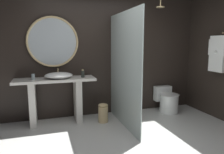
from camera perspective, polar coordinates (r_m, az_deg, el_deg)
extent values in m
cube|color=black|center=(4.49, -4.58, 6.25)|extent=(4.80, 0.10, 2.60)
cube|color=silver|center=(4.11, -15.11, -0.71)|extent=(1.49, 0.48, 0.05)
cube|color=silver|center=(4.21, -20.56, -6.81)|extent=(0.12, 0.41, 0.82)
cube|color=silver|center=(4.24, -9.21, -6.21)|extent=(0.12, 0.41, 0.82)
ellipsoid|color=white|center=(4.08, -14.18, 0.43)|extent=(0.51, 0.42, 0.12)
cylinder|color=#D6B77F|center=(4.27, -14.36, 1.17)|extent=(0.02, 0.02, 0.17)
cylinder|color=#D6B77F|center=(4.19, -14.34, 2.07)|extent=(0.02, 0.14, 0.02)
cylinder|color=silver|center=(4.07, -20.49, 0.05)|extent=(0.06, 0.06, 0.11)
cylinder|color=#282D28|center=(4.12, -7.88, 0.79)|extent=(0.07, 0.07, 0.13)
cylinder|color=#D6B77F|center=(4.11, -7.91, 1.86)|extent=(0.04, 0.04, 0.02)
torus|color=#D6B77F|center=(4.28, -15.65, 9.10)|extent=(0.98, 0.04, 0.98)
cylinder|color=#B2BCC1|center=(4.29, -15.65, 9.10)|extent=(0.91, 0.01, 0.91)
cube|color=silver|center=(3.83, 3.23, 1.79)|extent=(0.02, 1.53, 2.07)
cylinder|color=#D6B77F|center=(4.61, 12.97, 19.54)|extent=(0.02, 0.02, 0.25)
cylinder|color=#D6B77F|center=(4.59, 12.91, 17.87)|extent=(0.16, 0.16, 0.02)
sphere|color=#D6B77F|center=(4.67, 27.73, 10.47)|extent=(0.04, 0.04, 0.04)
cube|color=white|center=(4.62, 26.74, 5.58)|extent=(0.12, 0.36, 0.70)
cylinder|color=white|center=(4.76, 25.16, 7.30)|extent=(0.10, 0.10, 0.31)
sphere|color=white|center=(4.57, 26.10, 6.04)|extent=(0.07, 0.07, 0.07)
cylinder|color=white|center=(4.87, 15.11, -6.93)|extent=(0.40, 0.40, 0.40)
ellipsoid|color=white|center=(4.82, 15.21, -4.52)|extent=(0.42, 0.46, 0.02)
cube|color=white|center=(5.06, 13.46, -4.27)|extent=(0.39, 0.17, 0.34)
cylinder|color=#D6B77F|center=(4.18, -2.41, -9.96)|extent=(0.19, 0.19, 0.32)
ellipsoid|color=#D6B77F|center=(4.12, -2.43, -7.56)|extent=(0.19, 0.19, 0.06)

